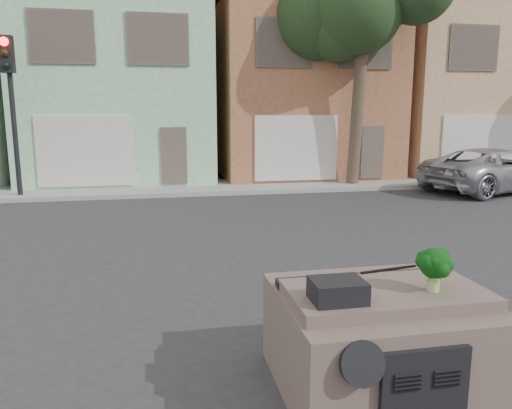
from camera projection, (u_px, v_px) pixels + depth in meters
name	position (u px, v px, depth m)	size (l,w,h in m)	color
ground_plane	(296.00, 288.00, 8.08)	(120.00, 120.00, 0.00)	#303033
sidewalk	(218.00, 187.00, 18.19)	(40.00, 3.00, 0.15)	gray
townhouse_mint	(121.00, 87.00, 20.68)	(7.20, 8.20, 7.55)	#9ED8A7
townhouse_tan	(295.00, 89.00, 22.12)	(7.20, 8.20, 7.55)	#9E6240
townhouse_beige	(448.00, 90.00, 23.56)	(7.20, 8.20, 7.55)	tan
silver_pickup	(492.00, 191.00, 17.69)	(2.54, 5.50, 1.53)	#ABADB2
traffic_signal	(13.00, 119.00, 15.51)	(0.40, 0.40, 5.10)	black
tree_near	(358.00, 70.00, 17.70)	(4.40, 4.00, 8.50)	#22391B
car_dashboard	(377.00, 336.00, 5.09)	(2.00, 1.80, 1.12)	brown
instrument_hump	(338.00, 291.00, 4.52)	(0.48, 0.38, 0.20)	black
wiper_arm	(389.00, 269.00, 5.40)	(0.70, 0.03, 0.02)	black
broccoli	(434.00, 269.00, 4.75)	(0.36, 0.36, 0.44)	black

